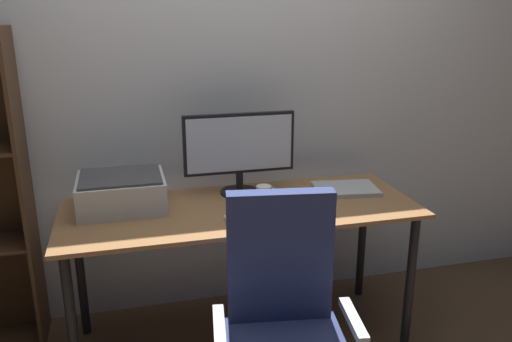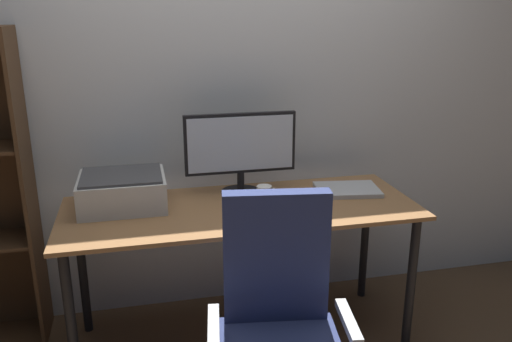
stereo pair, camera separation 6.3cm
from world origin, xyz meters
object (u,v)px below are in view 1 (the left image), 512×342
object	(u,v)px
coffee_mug	(264,195)
printer	(122,192)
monitor	(239,148)
desk	(241,223)
keyboard	(258,218)
laptop	(345,189)
mouse	(304,210)

from	to	relation	value
coffee_mug	printer	bearing A→B (deg)	169.67
monitor	coffee_mug	xyz separation A→B (m)	(0.08, -0.18, -0.19)
desk	keyboard	distance (m)	0.21
keyboard	coffee_mug	distance (m)	0.21
desk	laptop	distance (m)	0.59
monitor	printer	bearing A→B (deg)	-174.34
laptop	desk	bearing A→B (deg)	-163.48
desk	monitor	bearing A→B (deg)	78.57
coffee_mug	monitor	bearing A→B (deg)	113.97
coffee_mug	keyboard	bearing A→B (deg)	-112.77
laptop	keyboard	bearing A→B (deg)	-145.27
coffee_mug	laptop	world-z (taller)	coffee_mug
laptop	printer	size ratio (longest dim) A/B	0.80
laptop	printer	xyz separation A→B (m)	(-1.12, 0.04, 0.07)
keyboard	printer	world-z (taller)	printer
coffee_mug	laptop	bearing A→B (deg)	9.45
mouse	monitor	bearing A→B (deg)	135.11
laptop	coffee_mug	bearing A→B (deg)	-162.15
desk	monitor	size ratio (longest dim) A/B	3.01
desk	coffee_mug	world-z (taller)	coffee_mug
mouse	printer	distance (m)	0.86
mouse	coffee_mug	world-z (taller)	coffee_mug
monitor	mouse	xyz separation A→B (m)	(0.23, -0.35, -0.22)
desk	keyboard	xyz separation A→B (m)	(0.04, -0.19, 0.09)
keyboard	laptop	bearing A→B (deg)	24.94
keyboard	coffee_mug	xyz separation A→B (m)	(0.08, 0.19, 0.04)
coffee_mug	desk	bearing A→B (deg)	-177.22
laptop	printer	bearing A→B (deg)	-173.86
mouse	printer	bearing A→B (deg)	172.35
desk	coffee_mug	distance (m)	0.18
mouse	printer	world-z (taller)	printer
monitor	laptop	distance (m)	0.60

